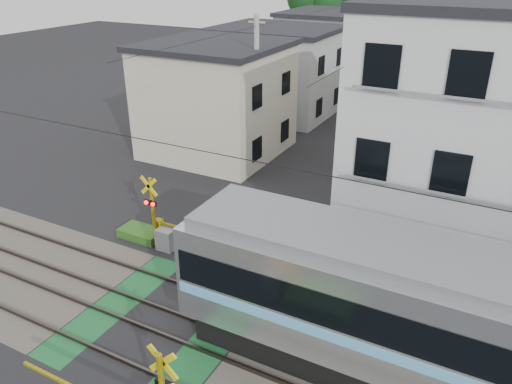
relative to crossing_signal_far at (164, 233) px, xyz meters
The scene contains 10 objects.
ground 4.53m from the crossing_signal_far, 54.71° to the right, with size 120.00×120.00×0.00m, color black.
track_bed 4.53m from the crossing_signal_far, 54.71° to the right, with size 120.00×120.00×0.14m.
crossing_signal_far is the anchor object (origin of this frame).
apartment_block 13.14m from the crossing_signal_far, 27.78° to the left, with size 10.20×8.36×9.30m.
houses_row 22.59m from the crossing_signal_far, 82.74° to the left, with size 22.07×31.35×6.80m.
tree_hill 44.85m from the crossing_signal_far, 85.83° to the left, with size 40.00×12.74×11.74m.
catenary 9.78m from the crossing_signal_far, 22.86° to the right, with size 60.00×5.04×7.00m.
utility_poles 19.70m from the crossing_signal_far, 85.47° to the left, with size 7.90×42.00×8.00m.
pedestrian 30.76m from the crossing_signal_far, 82.35° to the left, with size 0.68×0.45×1.86m, color #26252F.
weed_patches 5.76m from the crossing_signal_far, 40.76° to the right, with size 10.25×8.80×0.40m.
Camera 1 is at (8.51, -9.69, 10.55)m, focal length 35.00 mm.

